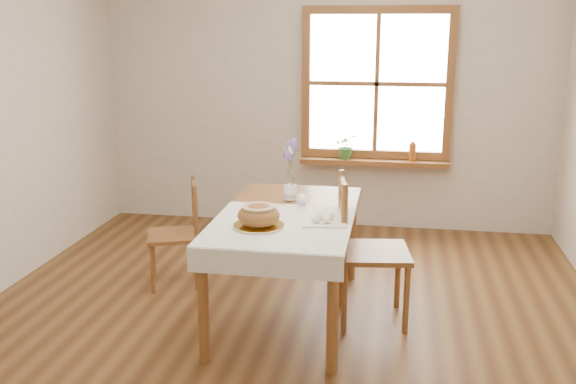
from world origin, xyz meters
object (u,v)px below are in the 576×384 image
dining_table (288,225)px  bread_plate (259,226)px  chair_right (373,250)px  flower_vase (290,193)px  chair_left (173,234)px

dining_table → bread_plate: size_ratio=5.09×
dining_table → chair_right: 0.61m
chair_right → flower_vase: 0.76m
dining_table → chair_right: bearing=1.3°
chair_left → chair_right: bearing=56.1°
bread_plate → flower_vase: bearing=83.3°
flower_vase → chair_left: bearing=175.9°
chair_left → bread_plate: 1.21m
bread_plate → chair_left: bearing=138.1°
chair_left → chair_right: size_ratio=0.81×
bread_plate → flower_vase: (0.08, 0.70, 0.04)m
bread_plate → chair_right: bearing=28.4°
bread_plate → flower_vase: flower_vase is taller
chair_left → bread_plate: size_ratio=2.66×
dining_table → flower_vase: flower_vase is taller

